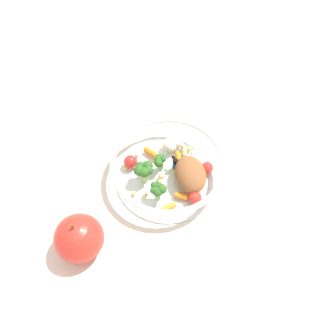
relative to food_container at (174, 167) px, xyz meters
name	(u,v)px	position (x,y,z in m)	size (l,w,h in m)	color
ground_plane	(169,179)	(-0.01, 0.00, -0.03)	(2.40, 2.40, 0.00)	silver
food_container	(174,167)	(0.00, 0.00, 0.00)	(0.22, 0.22, 0.06)	white
loose_apple	(79,238)	(-0.21, 0.05, 0.01)	(0.08, 0.08, 0.09)	red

